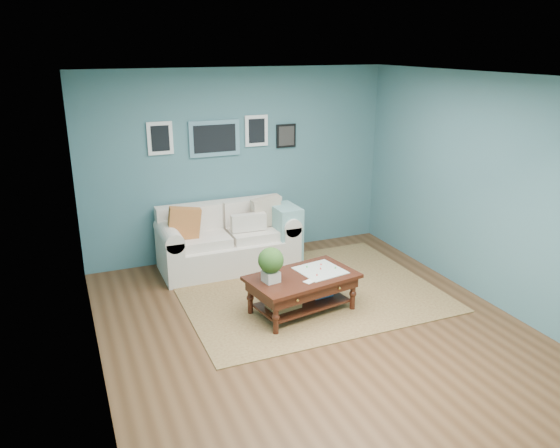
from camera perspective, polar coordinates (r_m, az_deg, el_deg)
room_shell at (r=5.70m, az=3.45°, el=1.58°), size 5.00×5.02×2.70m
area_rug at (r=7.00m, az=2.95°, el=-7.03°), size 3.15×2.52×0.01m
loveseat at (r=7.65m, az=-4.94°, el=-1.59°), size 1.92×0.87×0.99m
coffee_table at (r=6.31m, az=1.80°, el=-6.16°), size 1.34×0.93×0.87m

